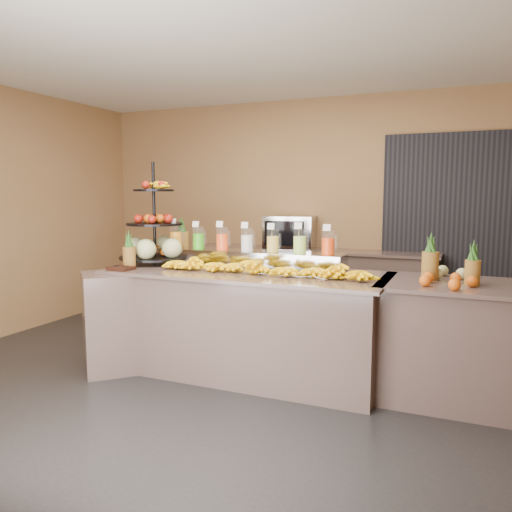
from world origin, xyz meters
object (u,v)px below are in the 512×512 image
Objects in this scene: right_fruit_pile at (447,275)px; fruit_stand at (159,238)px; banana_heap at (262,266)px; condiment_caddy at (121,268)px; pitcher_tray at (247,259)px; oven_warmer at (290,232)px.

fruit_stand is at bearing 177.00° from right_fruit_pile.
condiment_caddy is at bearing -165.44° from banana_heap.
fruit_stand reaches higher than condiment_caddy.
right_fruit_pile is (1.49, 0.07, 0.01)m from banana_heap.
banana_heap is at bearing -48.47° from pitcher_tray.
oven_warmer is (-1.93, 1.93, 0.13)m from right_fruit_pile.
oven_warmer is at bearing 102.45° from banana_heap.
right_fruit_pile is 0.70× the size of oven_warmer.
pitcher_tray is 1.68m from oven_warmer.
right_fruit_pile is 2.73m from oven_warmer.
condiment_caddy is at bearing -171.90° from right_fruit_pile.
fruit_stand reaches higher than right_fruit_pile.
pitcher_tray is 3.04× the size of oven_warmer.
fruit_stand is 0.58m from condiment_caddy.
banana_heap reaches higher than pitcher_tray.
oven_warmer is at bearing 70.90° from condiment_caddy.
pitcher_tray is at bearing -91.45° from oven_warmer.
condiment_caddy is at bearing -115.74° from oven_warmer.
right_fruit_pile is (2.67, -0.14, -0.18)m from fruit_stand.
oven_warmer is (0.80, 2.32, 0.19)m from condiment_caddy.
fruit_stand is at bearing 83.74° from condiment_caddy.
fruit_stand reaches higher than pitcher_tray.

